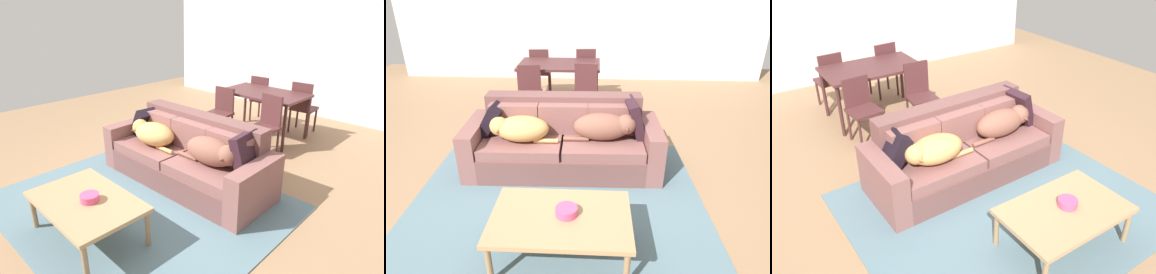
# 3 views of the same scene
# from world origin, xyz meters

# --- Properties ---
(ground_plane) EXTENTS (10.00, 10.00, 0.00)m
(ground_plane) POSITION_xyz_m (0.00, 0.00, 0.00)
(ground_plane) COLOR #987453
(back_partition) EXTENTS (8.00, 0.12, 2.70)m
(back_partition) POSITION_xyz_m (0.00, 4.00, 1.35)
(back_partition) COLOR silver
(back_partition) RESTS_ON ground
(area_rug) EXTENTS (3.13, 2.70, 0.01)m
(area_rug) POSITION_xyz_m (0.00, -0.66, 0.01)
(area_rug) COLOR slate
(area_rug) RESTS_ON ground
(couch) EXTENTS (2.30, 0.93, 0.85)m
(couch) POSITION_xyz_m (-0.00, 0.12, 0.33)
(couch) COLOR brown
(couch) RESTS_ON ground
(dog_on_left_cushion) EXTENTS (0.78, 0.41, 0.29)m
(dog_on_left_cushion) POSITION_xyz_m (-0.49, -0.06, 0.58)
(dog_on_left_cushion) COLOR tan
(dog_on_left_cushion) RESTS_ON couch
(dog_on_right_cushion) EXTENTS (0.83, 0.36, 0.32)m
(dog_on_right_cushion) POSITION_xyz_m (0.50, 0.02, 0.60)
(dog_on_right_cushion) COLOR brown
(dog_on_right_cushion) RESTS_ON couch
(throw_pillow_by_left_arm) EXTENTS (0.35, 0.41, 0.41)m
(throw_pillow_by_left_arm) POSITION_xyz_m (-0.85, 0.15, 0.61)
(throw_pillow_by_left_arm) COLOR black
(throw_pillow_by_left_arm) RESTS_ON couch
(throw_pillow_by_right_arm) EXTENTS (0.27, 0.47, 0.46)m
(throw_pillow_by_right_arm) POSITION_xyz_m (0.85, 0.19, 0.63)
(throw_pillow_by_right_arm) COLOR #301A23
(throw_pillow_by_right_arm) RESTS_ON couch
(coffee_table) EXTENTS (1.14, 0.74, 0.42)m
(coffee_table) POSITION_xyz_m (0.12, -1.37, 0.38)
(coffee_table) COLOR tan
(coffee_table) RESTS_ON ground
(bowl_on_coffee_table) EXTENTS (0.18, 0.18, 0.07)m
(bowl_on_coffee_table) POSITION_xyz_m (0.16, -1.35, 0.46)
(bowl_on_coffee_table) COLOR #EA4C7F
(bowl_on_coffee_table) RESTS_ON coffee_table
(dining_table) EXTENTS (1.38, 0.86, 0.78)m
(dining_table) POSITION_xyz_m (-0.25, 2.18, 0.71)
(dining_table) COLOR #4F282A
(dining_table) RESTS_ON ground
(dining_chair_near_left) EXTENTS (0.44, 0.44, 0.88)m
(dining_chair_near_left) POSITION_xyz_m (-0.67, 1.55, 0.50)
(dining_chair_near_left) COLOR #4F282A
(dining_chair_near_left) RESTS_ON ground
(dining_chair_near_right) EXTENTS (0.43, 0.43, 0.91)m
(dining_chair_near_right) POSITION_xyz_m (0.21, 1.57, 0.50)
(dining_chair_near_right) COLOR #4F282A
(dining_chair_near_right) RESTS_ON ground
(dining_chair_far_left) EXTENTS (0.42, 0.42, 0.90)m
(dining_chair_far_left) POSITION_xyz_m (-0.69, 2.81, 0.50)
(dining_chair_far_left) COLOR #4F282A
(dining_chair_far_left) RESTS_ON ground
(dining_chair_far_right) EXTENTS (0.43, 0.43, 0.93)m
(dining_chair_far_right) POSITION_xyz_m (0.18, 2.77, 0.51)
(dining_chair_far_right) COLOR #4F282A
(dining_chair_far_right) RESTS_ON ground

